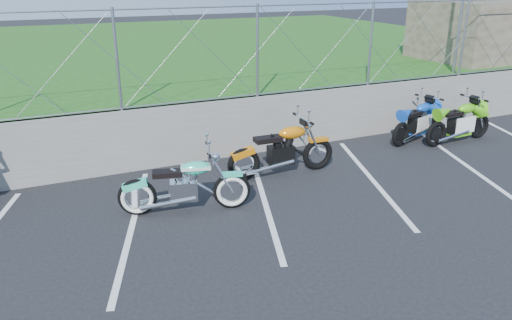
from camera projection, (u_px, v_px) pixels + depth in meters
name	position (u px, v px, depth m)	size (l,w,h in m)	color
ground	(290.00, 223.00, 8.28)	(90.00, 90.00, 0.00)	black
retaining_wall	(216.00, 129.00, 11.04)	(30.00, 0.22, 1.30)	slate
grass_field	(129.00, 62.00, 19.58)	(30.00, 20.00, 1.30)	#1B4B14
stone_building	(497.00, 29.00, 16.26)	(5.00, 3.00, 1.80)	brown
chain_link_fence	(214.00, 54.00, 10.46)	(28.00, 0.03, 2.00)	gray
sign_pole	(461.00, 17.00, 13.41)	(0.08, 0.08, 3.00)	gray
parking_lines	(320.00, 189.00, 9.59)	(18.29, 4.31, 0.01)	silver
cruiser_turquoise	(187.00, 187.00, 8.54)	(2.23, 0.79, 1.13)	black
naked_orange	(283.00, 152.00, 10.11)	(2.34, 0.79, 1.17)	black
sportbike_green	(460.00, 124.00, 12.12)	(2.10, 0.75, 1.09)	black
sportbike_blue	(419.00, 123.00, 12.26)	(1.98, 0.80, 1.05)	black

